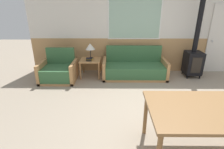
% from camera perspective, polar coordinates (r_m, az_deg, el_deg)
% --- Properties ---
extents(ground_plane, '(16.00, 16.00, 0.00)m').
position_cam_1_polar(ground_plane, '(3.53, 18.56, -13.74)').
color(ground_plane, gray).
extents(wall_back, '(7.20, 0.09, 2.70)m').
position_cam_1_polar(wall_back, '(5.48, 11.89, 14.90)').
color(wall_back, tan).
rests_on(wall_back, ground_plane).
extents(couch, '(1.81, 0.83, 0.85)m').
position_cam_1_polar(couch, '(5.16, 7.27, 1.91)').
color(couch, '#B27F4C').
rests_on(couch, ground_plane).
extents(armchair, '(0.96, 0.80, 0.85)m').
position_cam_1_polar(armchair, '(5.09, -16.98, 0.89)').
color(armchair, '#B27F4C').
rests_on(armchair, ground_plane).
extents(side_table, '(0.58, 0.58, 0.51)m').
position_cam_1_polar(side_table, '(5.14, -7.05, 4.09)').
color(side_table, '#B27F4C').
rests_on(side_table, ground_plane).
extents(table_lamp, '(0.27, 0.27, 0.45)m').
position_cam_1_polar(table_lamp, '(5.13, -7.14, 8.95)').
color(table_lamp, '#262628').
rests_on(table_lamp, side_table).
extents(book_stack, '(0.19, 0.16, 0.07)m').
position_cam_1_polar(book_stack, '(5.01, -7.46, 4.95)').
color(book_stack, black).
rests_on(book_stack, side_table).
extents(wood_stove, '(0.44, 0.49, 2.53)m').
position_cam_1_polar(wood_stove, '(5.55, 25.21, 5.77)').
color(wood_stove, black).
rests_on(wood_stove, ground_plane).
extents(entry_door, '(0.85, 0.09, 2.02)m').
position_cam_1_polar(entry_door, '(6.29, 32.24, 9.59)').
color(entry_door, silver).
rests_on(entry_door, ground_plane).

